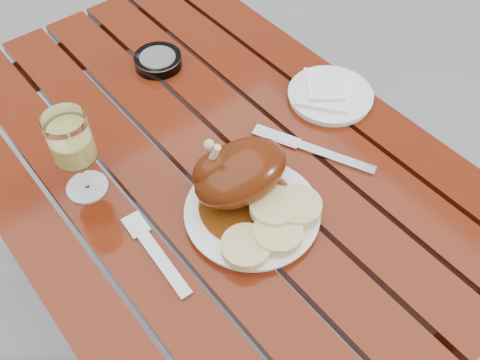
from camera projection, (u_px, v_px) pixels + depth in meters
The scene contains 11 objects.
ground at pixel (217, 313), 1.66m from camera, with size 60.00×60.00×0.00m, color slate.
table at pixel (212, 251), 1.37m from camera, with size 0.80×1.20×0.75m, color maroon.
dinner_plate at pixel (252, 213), 0.98m from camera, with size 0.25×0.25×0.02m, color white.
roast_duck at pixel (237, 173), 0.96m from camera, with size 0.20×0.19×0.14m.
bread_dumplings at pixel (274, 223), 0.94m from camera, with size 0.21×0.13×0.03m.
wine_glass at pixel (76, 156), 0.95m from camera, with size 0.08×0.08×0.19m, color #F6F06F.
side_plate at pixel (330, 95), 1.18m from camera, with size 0.19×0.19×0.02m, color white.
napkin at pixel (324, 91), 1.17m from camera, with size 0.12×0.11×0.01m, color white.
ashtray at pixel (158, 61), 1.24m from camera, with size 0.11×0.11×0.03m, color #B2B7BC.
fork at pixel (159, 257), 0.93m from camera, with size 0.02×0.18×0.01m, color gray.
knife at pixel (322, 153), 1.08m from camera, with size 0.02×0.22×0.01m, color gray.
Camera 1 is at (-0.39, -0.60, 1.56)m, focal length 40.00 mm.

